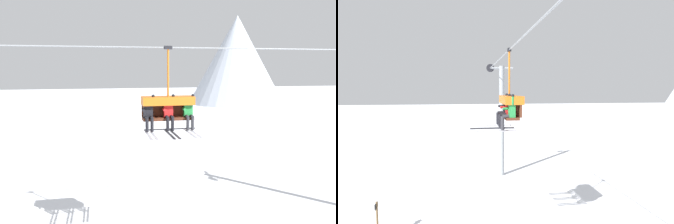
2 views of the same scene
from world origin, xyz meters
TOP-DOWN VIEW (x-y plane):
  - mountain_peak_central at (23.63, 48.71)m, footprint 18.60×18.60m
  - lift_cable at (0.80, -0.80)m, footprint 21.49×0.05m
  - chairlift_chair at (-0.36, -0.73)m, footprint 1.89×0.74m
  - skier_black at (-1.09, -0.94)m, footprint 0.48×1.70m
  - skier_red at (-0.35, -0.94)m, footprint 0.48×1.70m
  - skier_green at (0.38, -0.94)m, footprint 0.48×1.70m

SIDE VIEW (x-z plane):
  - skier_black at x=-1.09m, z-range 4.76..6.10m
  - skier_red at x=-0.35m, z-range 4.76..6.10m
  - skier_green at x=0.38m, z-range 4.76..6.10m
  - chairlift_chair at x=-0.36m, z-range 4.25..7.19m
  - lift_cable at x=0.80m, z-range 7.71..7.76m
  - mountain_peak_central at x=23.63m, z-range 0.00..17.05m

